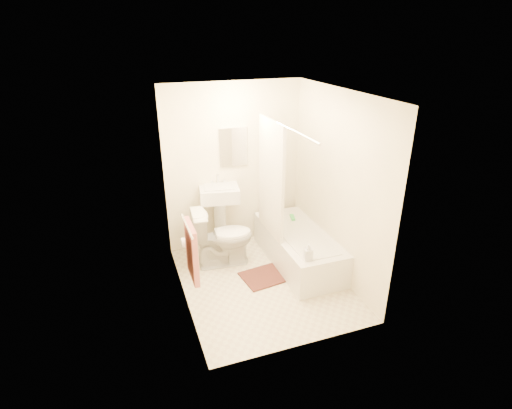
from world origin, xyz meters
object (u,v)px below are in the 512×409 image
object	(u,v)px
toilet	(223,237)
bathtub	(298,247)
soap_bottle	(308,252)
sink	(220,215)
bath_mat	(266,276)

from	to	relation	value
toilet	bathtub	size ratio (longest dim) A/B	0.50
toilet	soap_bottle	bearing A→B (deg)	-136.97
sink	bath_mat	world-z (taller)	sink
bath_mat	soap_bottle	distance (m)	0.81
sink	bath_mat	xyz separation A→B (m)	(0.36, -0.96, -0.52)
toilet	soap_bottle	xyz separation A→B (m)	(0.80, -1.00, 0.16)
bath_mat	soap_bottle	bearing A→B (deg)	-52.96
bathtub	bath_mat	distance (m)	0.62
bathtub	bath_mat	bearing A→B (deg)	-159.82
toilet	bath_mat	xyz separation A→B (m)	(0.44, -0.53, -0.40)
soap_bottle	sink	bearing A→B (deg)	116.54
toilet	bathtub	bearing A→B (deg)	-103.82
bathtub	soap_bottle	world-z (taller)	soap_bottle
toilet	sink	bearing A→B (deg)	-6.30
sink	bathtub	world-z (taller)	sink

